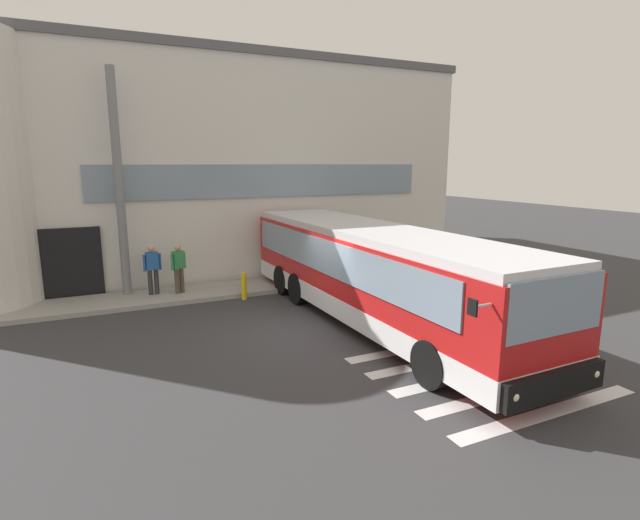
{
  "coord_description": "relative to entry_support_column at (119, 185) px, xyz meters",
  "views": [
    {
      "loc": [
        -5.21,
        -11.51,
        4.44
      ],
      "look_at": [
        1.08,
        1.77,
        1.5
      ],
      "focal_mm": 27.18,
      "sensor_mm": 36.0,
      "label": 1
    }
  ],
  "objects": [
    {
      "name": "ground_plane",
      "position": [
        4.34,
        -5.4,
        -3.78
      ],
      "size": [
        80.0,
        90.0,
        0.02
      ],
      "primitive_type": "cube",
      "color": "#353538",
      "rests_on": "ground"
    },
    {
      "name": "bay_paint_stripes",
      "position": [
        6.34,
        -9.6,
        -3.77
      ],
      "size": [
        4.4,
        3.96,
        0.01
      ],
      "color": "silver",
      "rests_on": "ground"
    },
    {
      "name": "terminal_building",
      "position": [
        3.66,
        6.17,
        0.5
      ],
      "size": [
        20.61,
        13.8,
        8.56
      ],
      "color": "silver",
      "rests_on": "ground"
    },
    {
      "name": "boarding_curb",
      "position": [
        4.34,
        -0.6,
        -3.7
      ],
      "size": [
        22.81,
        2.0,
        0.15
      ],
      "primitive_type": "cube",
      "color": "#9E9B93",
      "rests_on": "ground"
    },
    {
      "name": "entry_support_column",
      "position": [
        0.0,
        0.0,
        0.0
      ],
      "size": [
        0.28,
        0.28,
        7.24
      ],
      "primitive_type": "cylinder",
      "color": "slate",
      "rests_on": "boarding_curb"
    },
    {
      "name": "bus_main_foreground",
      "position": [
        6.13,
        -5.65,
        -2.44
      ],
      "size": [
        3.02,
        11.91,
        2.7
      ],
      "color": "red",
      "rests_on": "ground"
    },
    {
      "name": "passenger_near_column",
      "position": [
        0.8,
        -0.42,
        -2.69
      ],
      "size": [
        0.59,
        0.25,
        1.68
      ],
      "color": "#2D2D33",
      "rests_on": "boarding_curb"
    },
    {
      "name": "passenger_by_doorway",
      "position": [
        1.61,
        -0.62,
        -2.69
      ],
      "size": [
        0.52,
        0.38,
        1.68
      ],
      "color": "#4C4233",
      "rests_on": "boarding_curb"
    },
    {
      "name": "safety_bollard_yellow",
      "position": [
        3.49,
        -1.8,
        -3.32
      ],
      "size": [
        0.18,
        0.18,
        0.9
      ],
      "primitive_type": "cylinder",
      "color": "yellow",
      "rests_on": "ground"
    }
  ]
}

